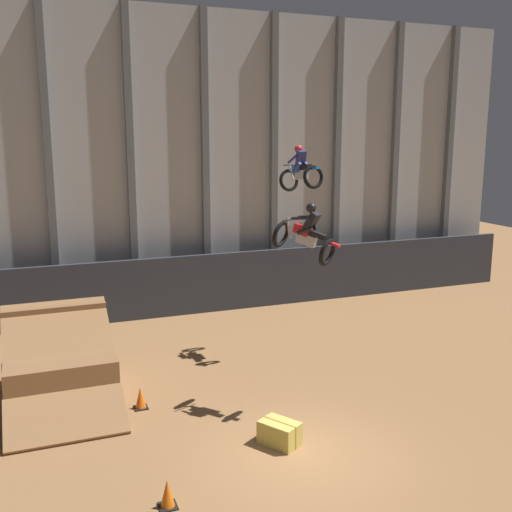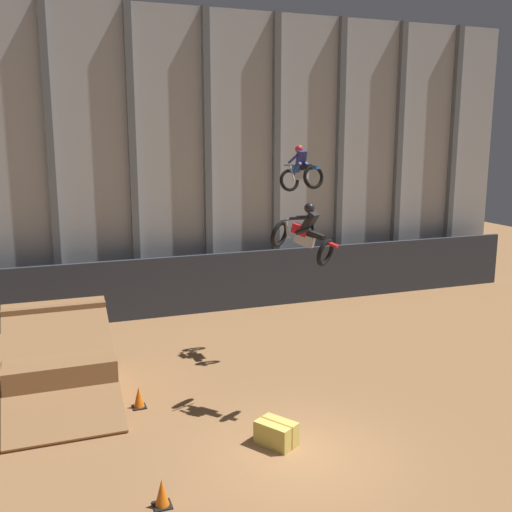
{
  "view_description": "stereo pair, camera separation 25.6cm",
  "coord_description": "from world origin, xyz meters",
  "px_view_note": "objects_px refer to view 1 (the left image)",
  "views": [
    {
      "loc": [
        -5.47,
        -11.07,
        7.09
      ],
      "look_at": [
        1.15,
        6.04,
        3.39
      ],
      "focal_mm": 42.0,
      "sensor_mm": 36.0,
      "label": 1
    },
    {
      "loc": [
        -5.23,
        -11.16,
        7.09
      ],
      "look_at": [
        1.15,
        6.04,
        3.39
      ],
      "focal_mm": 42.0,
      "sensor_mm": 36.0,
      "label": 2
    }
  ],
  "objects_px": {
    "rider_bike_left_air": "(306,235)",
    "traffic_cone_near_ramp": "(167,494)",
    "hay_bale_trackside": "(280,433)",
    "traffic_cone_arena_edge": "(140,398)",
    "rider_bike_right_air": "(301,171)",
    "dirt_ramp": "(60,366)"
  },
  "relations": [
    {
      "from": "rider_bike_right_air",
      "to": "hay_bale_trackside",
      "type": "xyz_separation_m",
      "value": [
        -3.06,
        -5.52,
        -5.69
      ]
    },
    {
      "from": "hay_bale_trackside",
      "to": "dirt_ramp",
      "type": "bearing_deg",
      "value": 134.5
    },
    {
      "from": "traffic_cone_near_ramp",
      "to": "hay_bale_trackside",
      "type": "xyz_separation_m",
      "value": [
        2.99,
        1.43,
        -0.0
      ]
    },
    {
      "from": "traffic_cone_near_ramp",
      "to": "hay_bale_trackside",
      "type": "distance_m",
      "value": 3.31
    },
    {
      "from": "traffic_cone_arena_edge",
      "to": "hay_bale_trackside",
      "type": "height_order",
      "value": "traffic_cone_arena_edge"
    },
    {
      "from": "rider_bike_left_air",
      "to": "hay_bale_trackside",
      "type": "xyz_separation_m",
      "value": [
        -1.45,
        -1.75,
        -4.33
      ]
    },
    {
      "from": "rider_bike_right_air",
      "to": "traffic_cone_near_ramp",
      "type": "distance_m",
      "value": 10.83
    },
    {
      "from": "traffic_cone_arena_edge",
      "to": "rider_bike_left_air",
      "type": "bearing_deg",
      "value": -17.59
    },
    {
      "from": "traffic_cone_arena_edge",
      "to": "hay_bale_trackside",
      "type": "bearing_deg",
      "value": -48.77
    },
    {
      "from": "traffic_cone_near_ramp",
      "to": "traffic_cone_arena_edge",
      "type": "bearing_deg",
      "value": 86.14
    },
    {
      "from": "rider_bike_left_air",
      "to": "traffic_cone_near_ramp",
      "type": "distance_m",
      "value": 6.97
    },
    {
      "from": "rider_bike_left_air",
      "to": "rider_bike_right_air",
      "type": "height_order",
      "value": "rider_bike_right_air"
    },
    {
      "from": "rider_bike_right_air",
      "to": "hay_bale_trackside",
      "type": "height_order",
      "value": "rider_bike_right_air"
    },
    {
      "from": "dirt_ramp",
      "to": "traffic_cone_arena_edge",
      "type": "bearing_deg",
      "value": -40.19
    },
    {
      "from": "traffic_cone_near_ramp",
      "to": "hay_bale_trackside",
      "type": "bearing_deg",
      "value": 25.65
    },
    {
      "from": "dirt_ramp",
      "to": "traffic_cone_near_ramp",
      "type": "relative_size",
      "value": 7.51
    },
    {
      "from": "dirt_ramp",
      "to": "traffic_cone_near_ramp",
      "type": "xyz_separation_m",
      "value": [
        1.61,
        -6.11,
        -0.56
      ]
    },
    {
      "from": "rider_bike_left_air",
      "to": "traffic_cone_near_ramp",
      "type": "height_order",
      "value": "rider_bike_left_air"
    },
    {
      "from": "traffic_cone_arena_edge",
      "to": "dirt_ramp",
      "type": "bearing_deg",
      "value": 139.81
    },
    {
      "from": "traffic_cone_near_ramp",
      "to": "dirt_ramp",
      "type": "bearing_deg",
      "value": 104.75
    },
    {
      "from": "rider_bike_left_air",
      "to": "rider_bike_right_air",
      "type": "xyz_separation_m",
      "value": [
        1.6,
        3.77,
        1.36
      ]
    },
    {
      "from": "dirt_ramp",
      "to": "rider_bike_left_air",
      "type": "distance_m",
      "value": 7.7
    }
  ]
}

